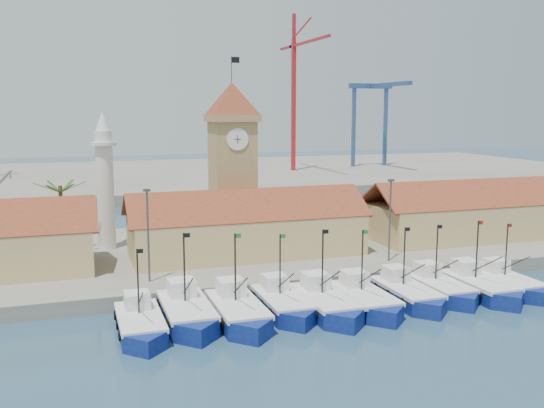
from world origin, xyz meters
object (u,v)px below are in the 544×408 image
object	(u,v)px
boat_5	(366,301)
minaret	(105,180)
boat_0	(141,326)
clock_tower	(232,159)

from	to	relation	value
boat_5	minaret	distance (m)	34.76
boat_0	minaret	size ratio (longest dim) A/B	0.59
boat_5	boat_0	bearing A→B (deg)	179.73
boat_0	clock_tower	bearing A→B (deg)	59.86
boat_5	minaret	world-z (taller)	minaret
boat_0	clock_tower	world-z (taller)	clock_tower
boat_0	clock_tower	size ratio (longest dim) A/B	0.42
boat_5	clock_tower	xyz separation A→B (m)	(-6.07, 24.15, 11.17)
boat_0	boat_5	distance (m)	20.04
boat_5	clock_tower	bearing A→B (deg)	104.12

